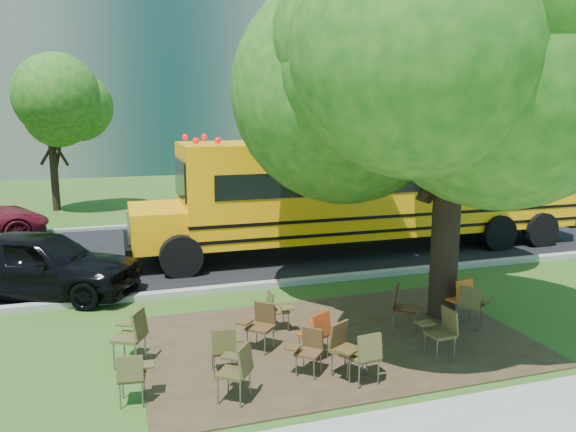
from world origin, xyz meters
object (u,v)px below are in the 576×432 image
object	(u,v)px
black_car	(38,263)
chair_6	(442,328)
chair_7	(472,303)
chair_11	(317,330)
main_tree	(456,39)
chair_10	(276,307)
chair_1	(225,346)
chair_4	(367,352)
chair_0	(133,373)
school_bus	(379,187)
chair_8	(133,331)
chair_12	(402,305)
chair_3	(309,347)
chair_13	(461,295)
chair_2	(238,366)
chair_5	(344,345)
chair_9	(260,322)

from	to	relation	value
black_car	chair_6	bearing A→B (deg)	-105.30
chair_7	chair_11	size ratio (longest dim) A/B	1.02
main_tree	chair_6	world-z (taller)	main_tree
chair_10	chair_1	bearing A→B (deg)	-40.34
chair_1	chair_7	bearing A→B (deg)	9.67
chair_4	chair_10	size ratio (longest dim) A/B	1.11
chair_0	chair_11	bearing A→B (deg)	18.63
chair_0	school_bus	bearing A→B (deg)	52.07
chair_0	chair_8	xyz separation A→B (m)	(0.06, 1.31, 0.11)
chair_4	chair_8	bearing A→B (deg)	146.01
chair_6	chair_7	world-z (taller)	chair_6
school_bus	chair_6	xyz separation A→B (m)	(-2.55, -7.44, -1.37)
main_tree	chair_12	size ratio (longest dim) A/B	9.54
chair_12	black_car	distance (m)	8.17
school_bus	black_car	world-z (taller)	school_bus
chair_8	chair_11	xyz separation A→B (m)	(2.98, -0.74, -0.06)
school_bus	black_car	xyz separation A→B (m)	(-9.46, -1.76, -1.14)
chair_1	chair_4	world-z (taller)	chair_4
chair_3	chair_13	world-z (taller)	chair_13
main_tree	chair_2	world-z (taller)	main_tree
main_tree	chair_6	xyz separation A→B (m)	(-1.13, -1.73, -4.98)
main_tree	school_bus	bearing A→B (deg)	76.07
chair_0	chair_13	world-z (taller)	chair_13
chair_3	chair_5	distance (m)	0.57
chair_5	chair_12	bearing A→B (deg)	-173.48
chair_5	chair_3	bearing A→B (deg)	-56.35
chair_3	chair_12	bearing A→B (deg)	-113.24
school_bus	chair_1	size ratio (longest dim) A/B	16.60
chair_1	main_tree	bearing A→B (deg)	19.10
chair_0	chair_3	world-z (taller)	chair_0
chair_0	black_car	bearing A→B (deg)	115.61
chair_0	chair_2	xyz separation A→B (m)	(1.46, -0.39, 0.06)
chair_9	chair_10	world-z (taller)	chair_9
chair_10	chair_4	bearing A→B (deg)	16.07
black_car	school_bus	bearing A→B (deg)	-55.38
chair_0	chair_12	size ratio (longest dim) A/B	0.83
black_car	chair_0	bearing A→B (deg)	-138.21
chair_3	chair_4	distance (m)	0.95
chair_12	chair_2	bearing A→B (deg)	-30.65
black_car	chair_9	bearing A→B (deg)	-113.48
chair_5	black_car	bearing A→B (deg)	-78.68
chair_0	chair_9	distance (m)	2.56
chair_3	chair_7	distance (m)	3.75
chair_1	black_car	world-z (taller)	black_car
chair_2	chair_9	size ratio (longest dim) A/B	1.03
chair_0	chair_5	distance (m)	3.23
chair_12	chair_13	bearing A→B (deg)	135.45
chair_0	chair_7	world-z (taller)	chair_7
chair_0	chair_4	xyz separation A→B (m)	(3.46, -0.49, 0.05)
chair_2	chair_12	size ratio (longest dim) A/B	0.93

